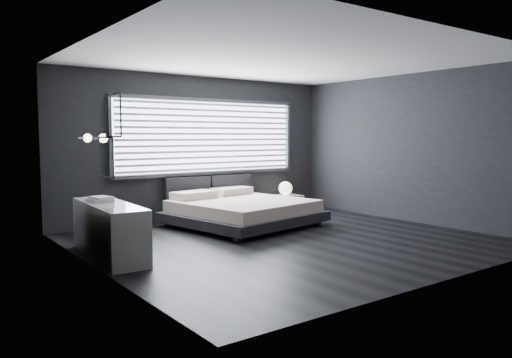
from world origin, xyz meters
TOP-DOWN VIEW (x-y plane):
  - room at (0.00, 0.00)m, footprint 6.04×6.00m
  - window at (0.20, 2.70)m, footprint 4.14×0.09m
  - headboard at (0.15, 2.64)m, footprint 1.96×0.16m
  - sconce_near at (-2.88, 0.05)m, footprint 0.18×0.11m
  - sconce_far at (-2.88, 0.65)m, footprint 0.18×0.11m
  - wall_art_upper at (-2.98, -0.55)m, footprint 0.01×0.48m
  - wall_art_lower at (-2.98, -0.30)m, footprint 0.01×0.48m
  - bed at (0.14, 1.49)m, footprint 2.67×2.59m
  - nightstand at (1.89, 2.32)m, footprint 0.63×0.53m
  - orb_lamp at (1.89, 2.35)m, footprint 0.29×0.29m
  - dresser at (-2.65, 0.57)m, footprint 0.61×1.84m
  - book_stack at (-2.68, 0.81)m, footprint 0.29×0.38m

SIDE VIEW (x-z plane):
  - nightstand at x=1.89m, z-range 0.00..0.35m
  - bed at x=0.14m, z-range -0.02..0.58m
  - dresser at x=-2.65m, z-range 0.00..0.73m
  - orb_lamp at x=1.89m, z-range 0.35..0.64m
  - headboard at x=0.15m, z-range 0.31..0.83m
  - book_stack at x=-2.68m, z-range 0.72..0.80m
  - wall_art_lower at x=-2.98m, z-range 1.14..1.62m
  - room at x=0.00m, z-range 0.00..2.80m
  - sconce_near at x=-2.88m, z-range 1.55..1.66m
  - sconce_far at x=-2.88m, z-range 1.55..1.66m
  - window at x=0.20m, z-range 0.85..2.37m
  - wall_art_upper at x=-2.98m, z-range 1.61..2.09m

